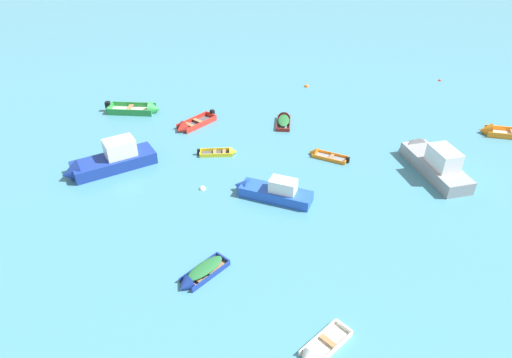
% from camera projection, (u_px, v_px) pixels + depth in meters
% --- Properties ---
extents(motor_launch_blue_cluster_inner, '(5.31, 3.72, 1.79)m').
position_uv_depth(motor_launch_blue_cluster_inner, '(271.00, 191.00, 30.12)').
color(motor_launch_blue_cluster_inner, blue).
rests_on(motor_launch_blue_cluster_inner, ground_plane).
extents(rowboat_orange_midfield_right, '(2.98, 2.39, 0.88)m').
position_uv_depth(rowboat_orange_midfield_right, '(320.00, 155.00, 34.81)').
color(rowboat_orange_midfield_right, gray).
rests_on(rowboat_orange_midfield_right, ground_plane).
extents(rowboat_deep_blue_outer_right, '(3.04, 2.78, 0.97)m').
position_uv_depth(rowboat_deep_blue_outer_right, '(198.00, 275.00, 24.13)').
color(rowboat_deep_blue_outer_right, '#99754C').
rests_on(rowboat_deep_blue_outer_right, ground_plane).
extents(rowboat_green_back_row_center, '(5.02, 2.54, 1.54)m').
position_uv_depth(rowboat_green_back_row_center, '(143.00, 109.00, 41.19)').
color(rowboat_green_back_row_center, beige).
rests_on(rowboat_green_back_row_center, ground_plane).
extents(rowboat_red_midfield_left, '(3.78, 3.50, 1.20)m').
position_uv_depth(rowboat_red_midfield_left, '(189.00, 126.00, 38.59)').
color(rowboat_red_midfield_left, '#4C4C51').
rests_on(rowboat_red_midfield_left, ground_plane).
extents(motor_launch_grey_back_row_right, '(2.75, 7.20, 2.60)m').
position_uv_depth(motor_launch_grey_back_row_right, '(432.00, 161.00, 32.92)').
color(motor_launch_grey_back_row_right, gray).
rests_on(motor_launch_grey_back_row_right, ground_plane).
extents(rowboat_maroon_cluster_outer, '(1.68, 3.16, 1.02)m').
position_uv_depth(rowboat_maroon_cluster_outer, '(284.00, 119.00, 39.56)').
color(rowboat_maroon_cluster_outer, gray).
rests_on(rowboat_maroon_cluster_outer, ground_plane).
extents(rowboat_yellow_outer_left, '(3.06, 1.11, 0.83)m').
position_uv_depth(rowboat_yellow_outer_left, '(225.00, 152.00, 35.06)').
color(rowboat_yellow_outer_left, '#4C4C51').
rests_on(rowboat_yellow_outer_left, ground_plane).
extents(rowboat_white_foreground_center, '(2.99, 2.53, 0.93)m').
position_uv_depth(rowboat_white_foreground_center, '(314.00, 354.00, 20.30)').
color(rowboat_white_foreground_center, beige).
rests_on(rowboat_white_foreground_center, ground_plane).
extents(rowboat_orange_near_camera, '(4.68, 2.75, 1.27)m').
position_uv_depth(rowboat_orange_near_camera, '(498.00, 132.00, 37.66)').
color(rowboat_orange_near_camera, beige).
rests_on(rowboat_orange_near_camera, ground_plane).
extents(motor_launch_deep_blue_far_right, '(6.78, 4.29, 2.51)m').
position_uv_depth(motor_launch_deep_blue_far_right, '(107.00, 161.00, 32.93)').
color(motor_launch_deep_blue_far_right, navy).
rests_on(motor_launch_deep_blue_far_right, ground_plane).
extents(mooring_buoy_outer_edge, '(0.31, 0.31, 0.31)m').
position_uv_depth(mooring_buoy_outer_edge, '(440.00, 81.00, 47.65)').
color(mooring_buoy_outer_edge, red).
rests_on(mooring_buoy_outer_edge, ground_plane).
extents(mooring_buoy_midfield, '(0.46, 0.46, 0.46)m').
position_uv_depth(mooring_buoy_midfield, '(306.00, 87.00, 46.31)').
color(mooring_buoy_midfield, orange).
rests_on(mooring_buoy_midfield, ground_plane).
extents(mooring_buoy_trailing, '(0.45, 0.45, 0.45)m').
position_uv_depth(mooring_buoy_trailing, '(203.00, 189.00, 31.21)').
color(mooring_buoy_trailing, silver).
rests_on(mooring_buoy_trailing, ground_plane).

